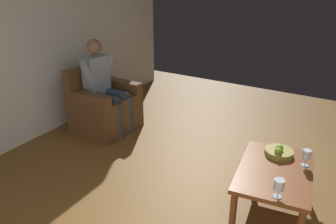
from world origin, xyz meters
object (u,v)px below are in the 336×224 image
wine_glass_far (306,155)px  wine_glass_near (279,186)px  armchair (104,108)px  fruit_bowl (279,152)px  person_seated (104,84)px  coffee_table (275,175)px

wine_glass_far → wine_glass_near: bearing=-10.2°
armchair → wine_glass_far: size_ratio=5.52×
wine_glass_near → fruit_bowl: size_ratio=0.59×
wine_glass_near → wine_glass_far: bearing=169.8°
person_seated → coffee_table: size_ratio=1.26×
person_seated → fruit_bowl: person_seated is taller
coffee_table → fruit_bowl: bearing=-172.0°
person_seated → fruit_bowl: size_ratio=4.64×
wine_glass_near → person_seated: bearing=-109.4°
wine_glass_far → fruit_bowl: 0.28m
armchair → coffee_table: armchair is taller
wine_glass_near → wine_glass_far: wine_glass_far is taller
person_seated → wine_glass_near: (0.91, 2.58, -0.15)m
coffee_table → wine_glass_far: bearing=134.1°
coffee_table → fruit_bowl: 0.31m
person_seated → wine_glass_near: person_seated is taller
fruit_bowl → coffee_table: bearing=8.0°
armchair → person_seated: person_seated is taller
wine_glass_near → wine_glass_far: 0.61m
wine_glass_near → fruit_bowl: wine_glass_near is taller
person_seated → coffee_table: person_seated is taller
coffee_table → wine_glass_far: (-0.21, 0.22, 0.17)m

